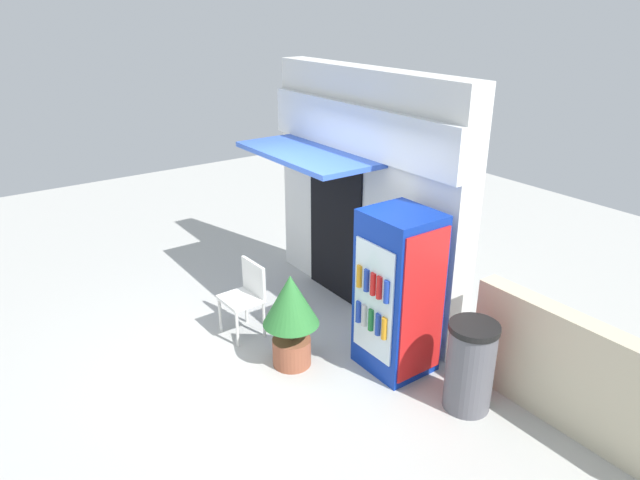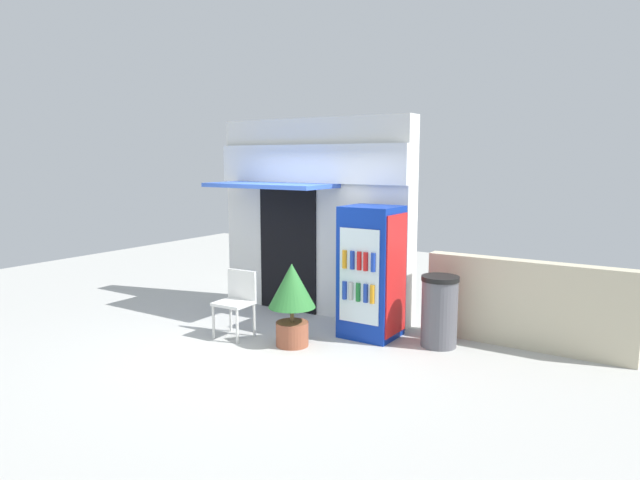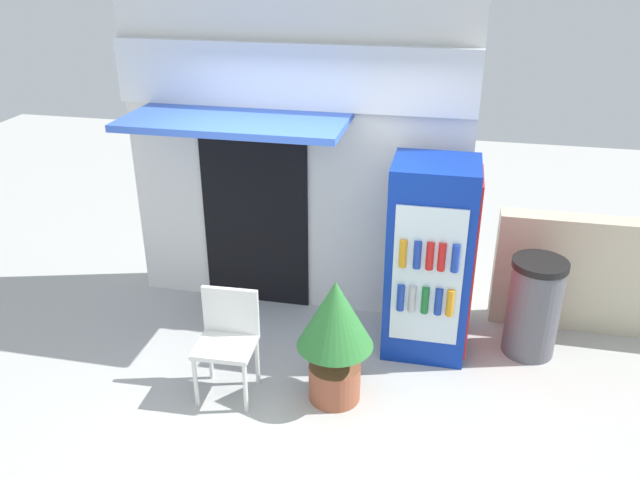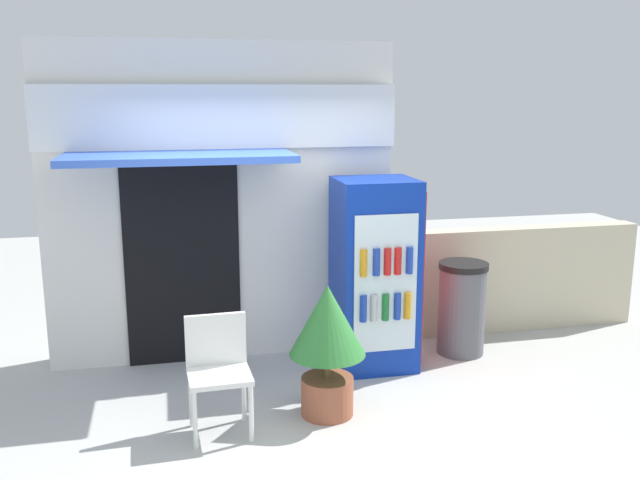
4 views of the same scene
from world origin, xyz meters
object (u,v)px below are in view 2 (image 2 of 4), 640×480
(plastic_chair, at_px, (237,298))
(trash_bin, at_px, (439,311))
(drink_cooler, at_px, (371,272))
(potted_plant_near_shop, at_px, (292,296))

(plastic_chair, xyz_separation_m, trash_bin, (2.46, 1.07, -0.07))
(drink_cooler, height_order, trash_bin, drink_cooler)
(plastic_chair, bearing_deg, drink_cooler, 32.26)
(potted_plant_near_shop, xyz_separation_m, trash_bin, (1.59, 1.01, -0.20))
(potted_plant_near_shop, relative_size, trash_bin, 1.17)
(drink_cooler, distance_m, trash_bin, 1.02)
(potted_plant_near_shop, distance_m, trash_bin, 1.90)
(trash_bin, bearing_deg, drink_cooler, -173.38)
(potted_plant_near_shop, bearing_deg, drink_cooler, 53.43)
(trash_bin, bearing_deg, potted_plant_near_shop, -147.71)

